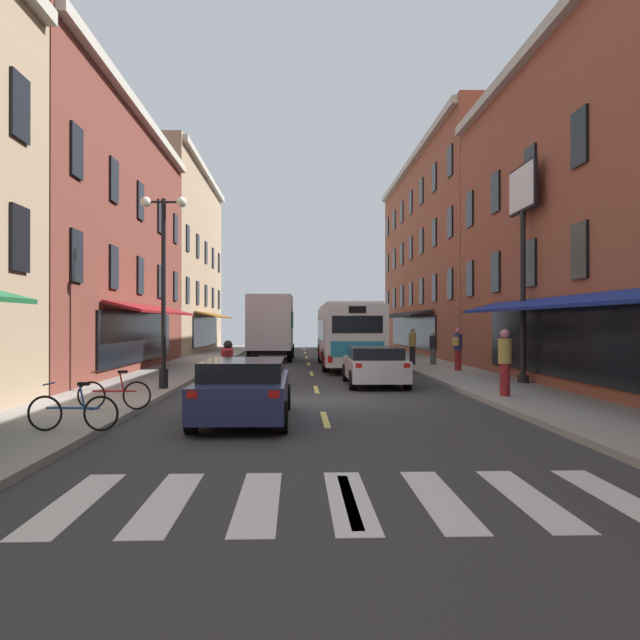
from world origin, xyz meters
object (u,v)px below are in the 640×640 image
sedan_mid (274,342)px  bicycle_near (114,394)px  sedan_near (375,365)px  bicycle_mid (73,412)px  sedan_far (244,389)px  pedestrian_rear (505,361)px  billboard_sign (523,220)px  box_truck (272,328)px  street_lamp_twin (164,283)px  transit_bus (347,334)px  motorcycle_rider (228,374)px  pedestrian_near (458,348)px  pedestrian_mid (412,345)px  pedestrian_far (433,347)px

sedan_mid → bicycle_near: sedan_mid is taller
sedan_near → sedan_mid: bearing=99.4°
sedan_near → sedan_mid: 26.93m
sedan_near → bicycle_mid: bearing=-124.5°
sedan_far → pedestrian_rear: pedestrian_rear is taller
billboard_sign → sedan_far: size_ratio=1.54×
box_truck → street_lamp_twin: bearing=-98.8°
transit_bus → motorcycle_rider: bearing=-108.8°
billboard_sign → street_lamp_twin: 12.11m
bicycle_near → box_truck: bearing=82.8°
sedan_far → motorcycle_rider: (-0.80, 4.18, 0.01)m
sedan_far → pedestrian_near: (8.02, 12.87, 0.40)m
sedan_near → pedestrian_mid: size_ratio=2.52×
bicycle_mid → pedestrian_near: (11.02, 14.95, 0.60)m
sedan_near → sedan_far: (-3.84, -7.89, 0.01)m
bicycle_near → transit_bus: bearing=67.7°
bicycle_mid → pedestrian_far: (10.80, 18.83, 0.47)m
sedan_mid → bicycle_mid: (-2.44, -36.53, -0.21)m
sedan_mid → bicycle_near: 33.67m
bicycle_near → pedestrian_near: 16.34m
bicycle_mid → pedestrian_rear: bearing=28.8°
billboard_sign → motorcycle_rider: billboard_sign is taller
transit_bus → bicycle_mid: size_ratio=6.61×
sedan_mid → bicycle_mid: size_ratio=2.80×
motorcycle_rider → bicycle_mid: bearing=-109.4°
street_lamp_twin → sedan_near: bearing=17.2°
sedan_far → pedestrian_mid: 18.31m
sedan_mid → pedestrian_mid: size_ratio=2.66×
box_truck → pedestrian_near: bearing=-50.5°
sedan_near → street_lamp_twin: street_lamp_twin is taller
box_truck → pedestrian_near: (8.30, -10.07, -0.80)m
sedan_far → street_lamp_twin: (-2.96, 5.79, 2.70)m
sedan_near → pedestrian_far: pedestrian_far is taller
box_truck → bicycle_near: (-2.79, -22.06, -1.40)m
pedestrian_near → pedestrian_far: 3.89m
billboard_sign → bicycle_near: 14.49m
bicycle_near → pedestrian_mid: (9.90, 16.10, 0.57)m
pedestrian_near → bicycle_near: bearing=-94.8°
street_lamp_twin → billboard_sign: bearing=7.4°
sedan_far → pedestrian_mid: bearing=68.1°
sedan_far → pedestrian_far: size_ratio=2.96×
bicycle_near → pedestrian_far: (10.87, 15.87, 0.47)m
billboard_sign → sedan_mid: bearing=109.1°
billboard_sign → pedestrian_mid: billboard_sign is taller
sedan_mid → street_lamp_twin: size_ratio=0.81×
billboard_sign → box_truck: bearing=120.3°
sedan_mid → billboard_sign: bearing=-70.9°
transit_bus → sedan_far: (-3.63, -17.20, -0.91)m
pedestrian_mid → bicycle_mid: bearing=104.3°
motorcycle_rider → bicycle_near: 4.01m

